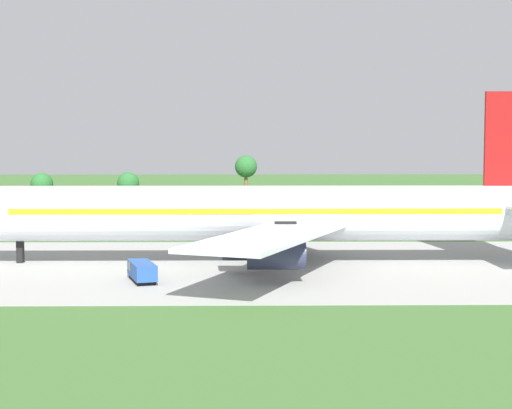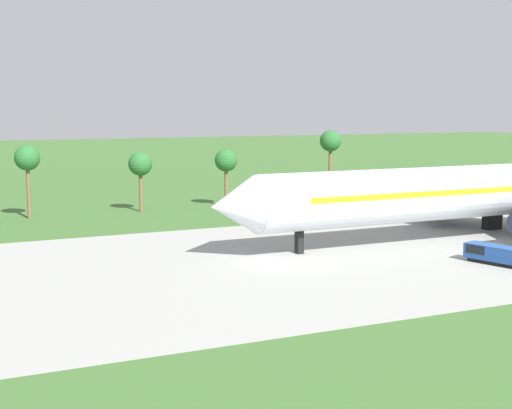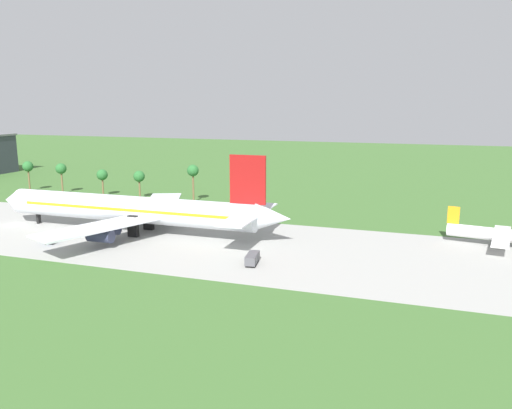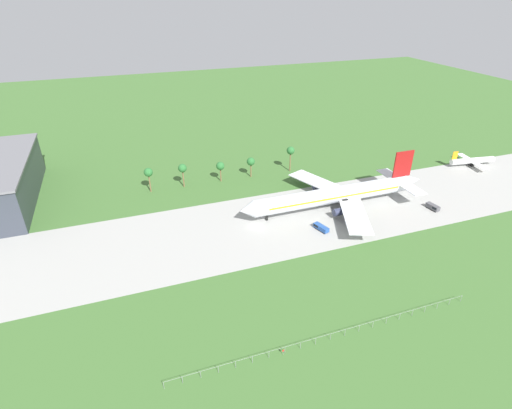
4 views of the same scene
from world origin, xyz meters
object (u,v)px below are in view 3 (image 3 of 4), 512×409
jet_airliner (135,210)px  catering_van (252,259)px  regional_aircraft (501,235)px  baggage_tug (54,237)px

jet_airliner → catering_van: bearing=-22.3°
regional_aircraft → catering_van: regional_aircraft is taller
regional_aircraft → jet_airliner: bearing=-170.0°
jet_airliner → baggage_tug: 18.75m
jet_airliner → catering_van: size_ratio=13.70×
regional_aircraft → catering_van: (-46.79, -28.28, -1.49)m
regional_aircraft → catering_van: bearing=-148.8°
jet_airliner → baggage_tug: bearing=-136.4°
jet_airliner → regional_aircraft: jet_airliner is taller
jet_airliner → regional_aircraft: bearing=10.0°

